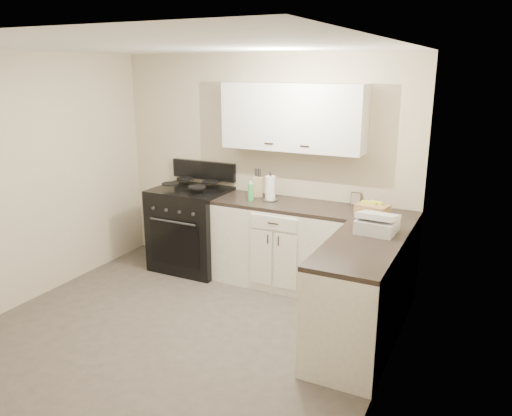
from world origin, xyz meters
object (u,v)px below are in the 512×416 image
at_px(stove, 192,230).
at_px(wicker_basket, 372,210).
at_px(paper_towel, 270,188).
at_px(countertop_grill, 377,226).
at_px(knife_block, 258,186).

bearing_deg(stove, wicker_basket, 0.09).
relative_size(stove, paper_towel, 3.82).
bearing_deg(wicker_basket, countertop_grill, -72.65).
bearing_deg(wicker_basket, paper_towel, 177.71).
distance_m(stove, countertop_grill, 2.43).
bearing_deg(wicker_basket, knife_block, 173.60).
xyz_separation_m(knife_block, paper_towel, (0.20, -0.10, 0.02)).
xyz_separation_m(stove, countertop_grill, (2.30, -0.54, 0.54)).
distance_m(knife_block, paper_towel, 0.23).
xyz_separation_m(paper_towel, wicker_basket, (1.13, -0.05, -0.08)).
height_order(knife_block, paper_towel, paper_towel).
bearing_deg(paper_towel, stove, -177.22).
height_order(stove, paper_towel, paper_towel).
bearing_deg(stove, paper_towel, 2.78).
bearing_deg(knife_block, wicker_basket, -31.34).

